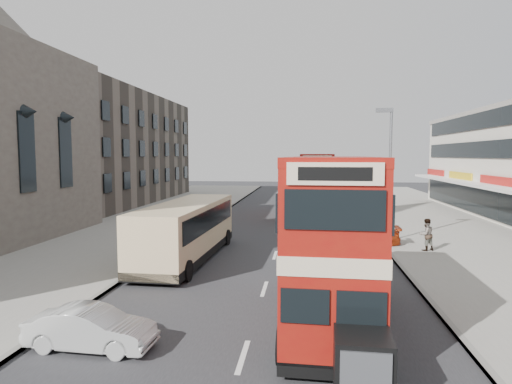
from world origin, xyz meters
The scene contains 17 objects.
road_surface centered at (0.00, 20.00, 0.01)m, with size 12.00×90.00×0.01m, color #28282B.
pavement_right centered at (12.00, 20.00, 0.07)m, with size 12.00×90.00×0.15m, color gray.
pavement_left centered at (-12.00, 20.00, 0.07)m, with size 12.00×90.00×0.15m, color gray.
kerb_left centered at (-6.10, 20.00, 0.07)m, with size 0.20×90.00×0.16m, color gray.
kerb_right centered at (6.10, 20.00, 0.07)m, with size 0.20×90.00×0.16m, color gray.
brick_terrace centered at (-22.00, 38.00, 6.00)m, with size 14.00×28.00×12.00m, color #66594C.
street_lamp centered at (6.52, 18.00, 4.78)m, with size 1.00×0.20×8.12m.
bus_main centered at (2.40, 4.60, 2.69)m, with size 2.84×9.36×5.11m.
bus_second centered at (2.39, 28.48, 2.76)m, with size 2.69×9.53×5.24m.
coach centered at (-4.44, 12.60, 1.59)m, with size 2.99×10.29×2.70m.
car_left_front centered at (-4.23, 2.00, 0.58)m, with size 1.23×3.54×1.17m, color beige.
car_right_a centered at (5.01, 17.10, 0.60)m, with size 1.69×4.16×1.21m, color #A93210.
car_right_b centered at (4.81, 19.00, 0.58)m, with size 1.93×4.18×1.16m, color orange.
car_right_c centered at (4.45, 33.47, 0.69)m, with size 1.63×4.04×1.38m, color #4F739F.
pedestrian_near centered at (8.14, 15.45, 1.04)m, with size 0.66×0.44×1.78m, color gray.
pedestrian_far centered at (8.81, 31.28, 1.10)m, with size 1.11×0.46×1.89m, color gray.
cyclist centered at (4.30, 18.29, 0.79)m, with size 0.72×1.78×2.27m.
Camera 1 is at (1.64, -9.20, 5.34)m, focal length 31.02 mm.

